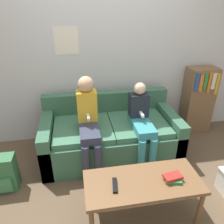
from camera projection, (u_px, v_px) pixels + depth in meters
The scene contains 10 objects.
ground_plane at pixel (118, 179), 2.63m from camera, with size 10.00×10.00×0.00m, color brown.
wall_back at pixel (103, 51), 3.02m from camera, with size 8.00×0.06×2.60m.
couch at pixel (110, 135), 3.00m from camera, with size 1.79×0.90×0.77m.
coffee_table at pixel (143, 185), 2.03m from camera, with size 1.08×0.47×0.44m.
person_left at pixel (88, 120), 2.61m from camera, with size 0.24×0.60×1.15m.
person_right at pixel (141, 121), 2.73m from camera, with size 0.24×0.60×1.03m.
tv_remote at pixel (115, 185), 1.94m from camera, with size 0.06×0.17×0.02m.
book_stack at pixel (173, 178), 2.00m from camera, with size 0.18×0.16×0.06m.
bookshelf at pixel (198, 100), 3.43m from camera, with size 0.43×0.30×1.05m.
backpack at pixel (3, 174), 2.41m from camera, with size 0.30×0.21×0.43m.
Camera 1 is at (-0.42, -1.93, 1.92)m, focal length 35.00 mm.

